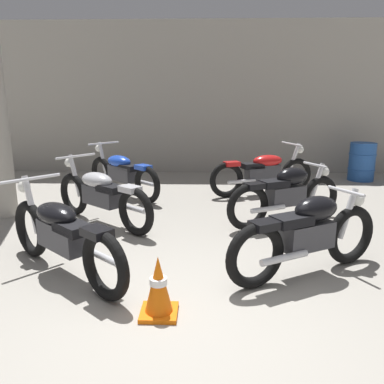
% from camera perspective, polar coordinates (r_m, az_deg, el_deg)
% --- Properties ---
extents(ground_plane, '(60.00, 60.00, 0.00)m').
position_cam_1_polar(ground_plane, '(3.42, -1.38, -18.74)').
color(ground_plane, gray).
extents(back_wall, '(12.61, 0.24, 3.60)m').
position_cam_1_polar(back_wall, '(9.78, 0.89, 13.50)').
color(back_wall, '#9E998E').
rests_on(back_wall, ground).
extents(motorcycle_left_row_0, '(1.70, 1.51, 0.97)m').
position_cam_1_polar(motorcycle_left_row_0, '(4.28, -18.50, -5.85)').
color(motorcycle_left_row_0, black).
rests_on(motorcycle_left_row_0, ground).
extents(motorcycle_left_row_1, '(1.75, 1.46, 0.97)m').
position_cam_1_polar(motorcycle_left_row_1, '(5.85, -13.15, -0.33)').
color(motorcycle_left_row_1, black).
rests_on(motorcycle_left_row_1, ground).
extents(motorcycle_left_row_2, '(1.64, 1.58, 0.97)m').
position_cam_1_polar(motorcycle_left_row_2, '(7.49, -10.19, 2.85)').
color(motorcycle_left_row_2, black).
rests_on(motorcycle_left_row_2, ground).
extents(motorcycle_right_row_0, '(1.78, 1.05, 0.88)m').
position_cam_1_polar(motorcycle_right_row_0, '(4.24, 16.61, -5.82)').
color(motorcycle_right_row_0, black).
rests_on(motorcycle_right_row_0, ground).
extents(motorcycle_right_row_1, '(1.81, 0.98, 0.88)m').
position_cam_1_polar(motorcycle_right_row_1, '(5.85, 13.65, -0.27)').
color(motorcycle_right_row_1, black).
rests_on(motorcycle_right_row_1, ground).
extents(motorcycle_right_row_2, '(2.07, 0.97, 0.97)m').
position_cam_1_polar(motorcycle_right_row_2, '(7.60, 10.38, 2.99)').
color(motorcycle_right_row_2, black).
rests_on(motorcycle_right_row_2, ground).
extents(oil_drum, '(0.59, 0.59, 0.85)m').
position_cam_1_polar(oil_drum, '(9.57, 23.60, 4.09)').
color(oil_drum, '#23519E').
rests_on(oil_drum, ground).
extents(traffic_cone, '(0.32, 0.32, 0.54)m').
position_cam_1_polar(traffic_cone, '(3.43, -4.93, -13.71)').
color(traffic_cone, orange).
rests_on(traffic_cone, ground).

